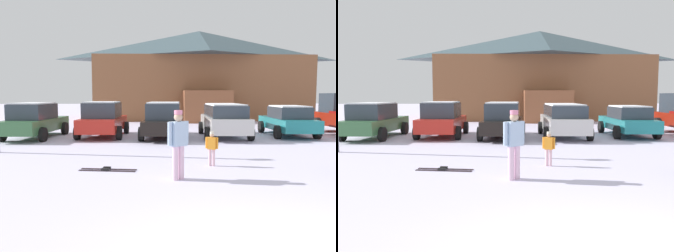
% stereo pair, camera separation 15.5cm
% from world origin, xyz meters
% --- Properties ---
extents(ski_lodge, '(18.38, 10.99, 7.75)m').
position_xyz_m(ski_lodge, '(3.01, 26.13, 3.93)').
color(ski_lodge, brown).
rests_on(ski_lodge, ground).
extents(parked_green_coupe, '(2.40, 4.60, 1.69)m').
position_xyz_m(parked_green_coupe, '(-7.03, 12.56, 0.84)').
color(parked_green_coupe, '#38683E').
rests_on(parked_green_coupe, ground).
extents(parked_red_sedan, '(2.35, 4.16, 1.73)m').
position_xyz_m(parked_red_sedan, '(-3.83, 12.83, 0.86)').
color(parked_red_sedan, red).
rests_on(parked_red_sedan, ground).
extents(parked_black_sedan, '(2.48, 4.73, 1.71)m').
position_xyz_m(parked_black_sedan, '(-0.86, 12.27, 0.85)').
color(parked_black_sedan, black).
rests_on(parked_black_sedan, ground).
extents(parked_silver_wagon, '(2.38, 4.64, 1.63)m').
position_xyz_m(parked_silver_wagon, '(2.06, 12.30, 0.88)').
color(parked_silver_wagon, beige).
rests_on(parked_silver_wagon, ground).
extents(parked_teal_hatchback, '(2.28, 4.43, 1.52)m').
position_xyz_m(parked_teal_hatchback, '(5.40, 12.62, 0.78)').
color(parked_teal_hatchback, teal).
rests_on(parked_teal_hatchback, ground).
extents(skier_child_in_orange_jacket, '(0.35, 0.22, 0.99)m').
position_xyz_m(skier_child_in_orange_jacket, '(0.15, 5.79, 0.56)').
color(skier_child_in_orange_jacket, beige).
rests_on(skier_child_in_orange_jacket, ground).
extents(skier_adult_in_blue_parka, '(0.53, 0.42, 1.67)m').
position_xyz_m(skier_adult_in_blue_parka, '(-0.95, 4.33, 0.94)').
color(skier_adult_in_blue_parka, silver).
rests_on(skier_adult_in_blue_parka, ground).
extents(pair_of_skis, '(1.57, 0.53, 0.08)m').
position_xyz_m(pair_of_skis, '(-2.77, 5.41, 0.02)').
color(pair_of_skis, '#2C2229').
rests_on(pair_of_skis, ground).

